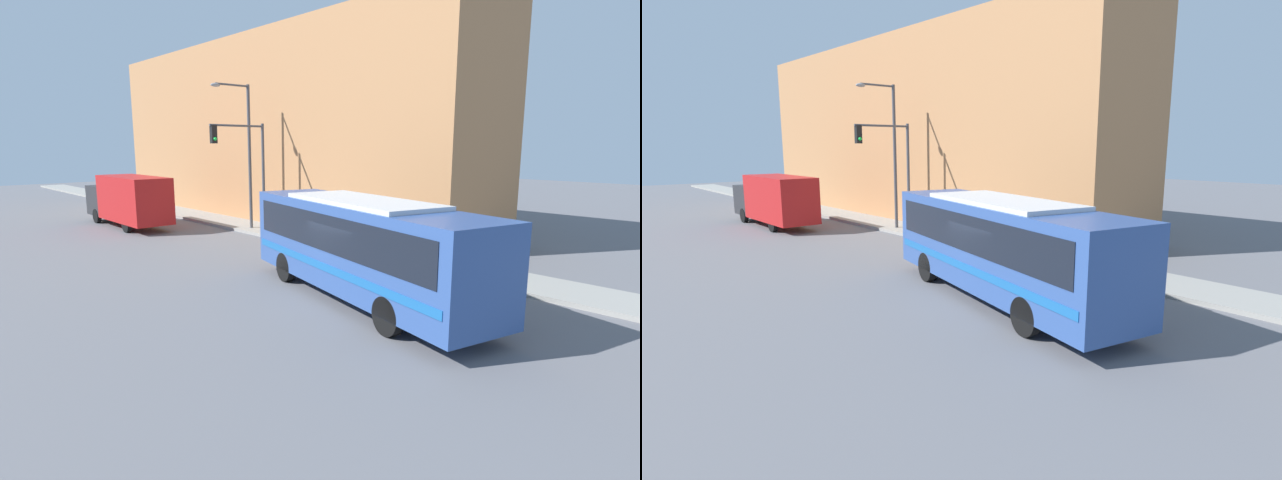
% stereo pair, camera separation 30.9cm
% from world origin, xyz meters
% --- Properties ---
extents(ground_plane, '(120.00, 120.00, 0.00)m').
position_xyz_m(ground_plane, '(0.00, 0.00, 0.00)').
color(ground_plane, slate).
extents(sidewalk, '(2.52, 70.00, 0.16)m').
position_xyz_m(sidewalk, '(5.76, 20.00, 0.08)').
color(sidewalk, gray).
rests_on(sidewalk, ground_plane).
extents(building_facade, '(6.00, 32.07, 11.54)m').
position_xyz_m(building_facade, '(10.02, 17.04, 5.77)').
color(building_facade, '#B27A4C').
rests_on(building_facade, ground_plane).
extents(city_bus, '(4.70, 10.62, 3.24)m').
position_xyz_m(city_bus, '(0.32, -0.19, 1.88)').
color(city_bus, '#2D4C8C').
rests_on(city_bus, ground_plane).
extents(delivery_truck, '(2.23, 8.15, 3.06)m').
position_xyz_m(delivery_truck, '(0.71, 19.17, 1.66)').
color(delivery_truck, '#B21919').
rests_on(delivery_truck, ground_plane).
extents(fire_hydrant, '(0.22, 0.29, 0.73)m').
position_xyz_m(fire_hydrant, '(5.10, 4.24, 0.53)').
color(fire_hydrant, '#999999').
rests_on(fire_hydrant, sidewalk).
extents(traffic_light_pole, '(3.28, 0.35, 5.82)m').
position_xyz_m(traffic_light_pole, '(4.19, 11.66, 4.13)').
color(traffic_light_pole, '#47474C').
rests_on(traffic_light_pole, sidewalk).
extents(parking_meter, '(0.14, 0.14, 1.36)m').
position_xyz_m(parking_meter, '(5.10, 8.35, 1.09)').
color(parking_meter, '#47474C').
rests_on(parking_meter, sidewalk).
extents(street_lamp, '(2.41, 0.28, 7.96)m').
position_xyz_m(street_lamp, '(5.07, 13.07, 4.82)').
color(street_lamp, '#47474C').
rests_on(street_lamp, sidewalk).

